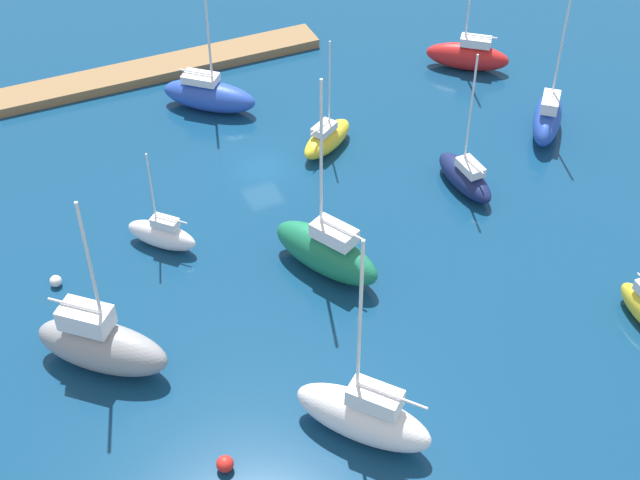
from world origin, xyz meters
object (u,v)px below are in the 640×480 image
object	(u,v)px
sailboat_blue_inner_mooring	(548,117)
sailboat_white_center_basin	(364,415)
sailboat_gray_lone_south	(101,344)
mooring_buoy_white	(56,281)
sailboat_blue_east_end	(209,95)
sailboat_white_by_breakwater	(162,234)
sailboat_yellow_off_beacon	(327,138)
mooring_buoy_red	(225,464)
sailboat_green_mid_basin	(326,251)
sailboat_navy_along_channel	(465,176)
pier_dock	(162,68)
sailboat_red_near_pier	(468,55)

from	to	relation	value
sailboat_blue_inner_mooring	sailboat_white_center_basin	bearing A→B (deg)	168.65
sailboat_gray_lone_south	mooring_buoy_white	size ratio (longest dim) A/B	15.99
sailboat_blue_east_end	sailboat_white_by_breakwater	world-z (taller)	sailboat_blue_east_end
sailboat_gray_lone_south	sailboat_yellow_off_beacon	xyz separation A→B (m)	(-19.52, -13.62, -0.72)
sailboat_gray_lone_south	mooring_buoy_red	xyz separation A→B (m)	(-3.81, 9.16, -1.23)
sailboat_blue_east_end	sailboat_green_mid_basin	size ratio (longest dim) A/B	0.77
sailboat_white_center_basin	sailboat_navy_along_channel	distance (m)	21.91
sailboat_white_center_basin	sailboat_white_by_breakwater	xyz separation A→B (m)	(5.22, -18.21, -0.57)
sailboat_blue_inner_mooring	sailboat_blue_east_end	bearing A→B (deg)	99.17
mooring_buoy_white	sailboat_blue_east_end	bearing A→B (deg)	-135.16
pier_dock	sailboat_navy_along_channel	bearing A→B (deg)	122.48
sailboat_green_mid_basin	mooring_buoy_white	distance (m)	16.42
sailboat_red_near_pier	sailboat_blue_east_end	size ratio (longest dim) A/B	1.14
sailboat_white_by_breakwater	sailboat_red_near_pier	bearing A→B (deg)	-113.29
sailboat_navy_along_channel	pier_dock	bearing A→B (deg)	30.11
sailboat_gray_lone_south	sailboat_green_mid_basin	distance (m)	14.45
sailboat_navy_along_channel	sailboat_red_near_pier	xyz separation A→B (m)	(-8.12, -13.43, 0.25)
mooring_buoy_red	mooring_buoy_white	world-z (taller)	mooring_buoy_red
sailboat_gray_lone_south	sailboat_white_by_breakwater	bearing A→B (deg)	96.39
pier_dock	sailboat_white_center_basin	distance (m)	38.55
sailboat_blue_inner_mooring	sailboat_green_mid_basin	distance (m)	21.83
sailboat_white_center_basin	sailboat_blue_east_end	world-z (taller)	sailboat_white_center_basin
sailboat_navy_along_channel	mooring_buoy_red	bearing A→B (deg)	121.24
pier_dock	sailboat_blue_east_end	world-z (taller)	sailboat_blue_east_end
sailboat_blue_inner_mooring	sailboat_white_center_basin	world-z (taller)	sailboat_white_center_basin
sailboat_blue_east_end	sailboat_green_mid_basin	distance (m)	19.96
sailboat_green_mid_basin	mooring_buoy_white	world-z (taller)	sailboat_green_mid_basin
pier_dock	mooring_buoy_white	xyz separation A→B (m)	(12.89, 21.16, -0.01)
sailboat_red_near_pier	sailboat_gray_lone_south	bearing A→B (deg)	67.23
sailboat_green_mid_basin	mooring_buoy_red	size ratio (longest dim) A/B	15.23
sailboat_navy_along_channel	sailboat_yellow_off_beacon	xyz separation A→B (m)	(6.71, -7.88, -0.03)
sailboat_blue_inner_mooring	sailboat_blue_east_end	world-z (taller)	sailboat_blue_inner_mooring
sailboat_blue_inner_mooring	sailboat_gray_lone_south	size ratio (longest dim) A/B	1.05
sailboat_red_near_pier	sailboat_white_center_basin	bearing A→B (deg)	89.38
sailboat_white_by_breakwater	sailboat_navy_along_channel	bearing A→B (deg)	-141.17
sailboat_white_by_breakwater	sailboat_green_mid_basin	bearing A→B (deg)	-170.22
sailboat_yellow_off_beacon	pier_dock	bearing A→B (deg)	85.09
sailboat_blue_east_end	mooring_buoy_white	distance (m)	20.72
sailboat_blue_east_end	sailboat_green_mid_basin	bearing A→B (deg)	-47.17
sailboat_yellow_off_beacon	mooring_buoy_red	distance (m)	27.68
sailboat_green_mid_basin	sailboat_white_by_breakwater	world-z (taller)	sailboat_green_mid_basin
sailboat_white_center_basin	sailboat_green_mid_basin	size ratio (longest dim) A/B	0.98
sailboat_white_by_breakwater	mooring_buoy_white	world-z (taller)	sailboat_white_by_breakwater
sailboat_blue_inner_mooring	mooring_buoy_white	xyz separation A→B (m)	(36.16, 1.64, -1.05)
pier_dock	sailboat_white_center_basin	size ratio (longest dim) A/B	1.99
sailboat_yellow_off_beacon	sailboat_white_by_breakwater	bearing A→B (deg)	168.91
mooring_buoy_white	pier_dock	bearing A→B (deg)	-121.35
pier_dock	sailboat_green_mid_basin	bearing A→B (deg)	95.57
sailboat_gray_lone_south	sailboat_yellow_off_beacon	bearing A→B (deg)	76.37
sailboat_navy_along_channel	sailboat_white_by_breakwater	bearing A→B (deg)	80.73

